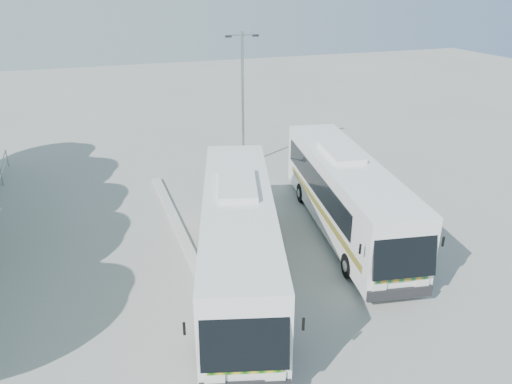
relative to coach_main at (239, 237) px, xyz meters
name	(u,v)px	position (x,y,z in m)	size (l,w,h in m)	color
ground	(260,266)	(1.01, 0.61, -1.76)	(100.00, 100.00, 0.00)	gray
kerb_divider	(188,250)	(-1.29, 2.61, -1.69)	(0.40, 16.00, 0.15)	#B2B2AD
coach_main	(239,237)	(0.00, 0.00, 0.00)	(5.41, 11.77, 3.22)	silver
coach_adjacent	(346,193)	(5.41, 2.22, -0.05)	(4.12, 11.50, 3.13)	silver
lamppost	(243,95)	(3.88, 11.38, 2.34)	(1.82, 0.25, 7.43)	#999CA1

